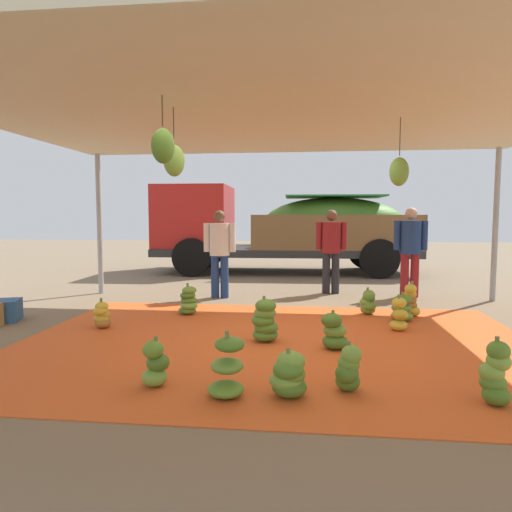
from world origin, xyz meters
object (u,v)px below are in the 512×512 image
banana_bunch_7 (368,303)px  banana_bunch_10 (495,374)px  worker_1 (331,245)px  banana_bunch_3 (102,316)px  banana_bunch_11 (188,301)px  banana_bunch_5 (265,321)px  banana_bunch_1 (411,301)px  banana_bunch_12 (334,332)px  banana_bunch_0 (227,369)px  banana_bunch_8 (155,365)px  banana_bunch_2 (402,309)px  crate_1 (6,310)px  worker_2 (220,247)px  cargo_truck_main (280,226)px  banana_bunch_13 (399,315)px  banana_bunch_6 (289,375)px  worker_0 (410,245)px  banana_bunch_4 (348,370)px

banana_bunch_7 → banana_bunch_10: bearing=-80.1°
worker_1 → banana_bunch_7: bearing=-76.1°
banana_bunch_3 → banana_bunch_11: banana_bunch_11 is taller
banana_bunch_5 → banana_bunch_11: bearing=133.5°
banana_bunch_10 → worker_1: bearing=101.4°
banana_bunch_1 → banana_bunch_12: bearing=-123.6°
banana_bunch_0 → banana_bunch_1: (2.30, 3.50, 0.00)m
banana_bunch_5 → banana_bunch_8: bearing=-117.9°
banana_bunch_1 → banana_bunch_7: size_ratio=1.28×
banana_bunch_2 → crate_1: size_ratio=1.03×
banana_bunch_2 → worker_2: bearing=152.0°
worker_1 → cargo_truck_main: bearing=109.8°
banana_bunch_11 → worker_1: 3.39m
banana_bunch_13 → banana_bunch_8: bearing=-138.0°
banana_bunch_12 → banana_bunch_2: bearing=55.6°
banana_bunch_3 → worker_2: 2.94m
banana_bunch_6 → banana_bunch_13: banana_bunch_13 is taller
worker_0 → worker_2: bearing=-172.3°
banana_bunch_0 → banana_bunch_3: bearing=134.5°
banana_bunch_0 → worker_0: 5.96m
banana_bunch_8 → banana_bunch_12: 2.20m
banana_bunch_1 → worker_1: worker_1 is taller
banana_bunch_12 → worker_2: worker_2 is taller
banana_bunch_2 → worker_2: 3.59m
crate_1 → worker_1: bearing=31.6°
banana_bunch_0 → worker_2: bearing=101.7°
banana_bunch_0 → banana_bunch_1: bearing=56.7°
banana_bunch_6 → banana_bunch_8: banana_bunch_8 is taller
banana_bunch_11 → banana_bunch_7: bearing=6.4°
crate_1 → banana_bunch_11: bearing=15.5°
banana_bunch_5 → cargo_truck_main: 7.28m
worker_1 → banana_bunch_1: bearing=-60.6°
banana_bunch_13 → banana_bunch_3: bearing=-175.6°
banana_bunch_7 → banana_bunch_11: (-2.85, -0.32, 0.02)m
banana_bunch_4 → worker_0: worker_0 is taller
banana_bunch_1 → banana_bunch_8: bearing=-131.9°
banana_bunch_6 → worker_1: bearing=83.6°
banana_bunch_3 → banana_bunch_8: banana_bunch_8 is taller
banana_bunch_1 → banana_bunch_3: (-4.47, -1.29, -0.06)m
banana_bunch_5 → banana_bunch_7: 2.30m
banana_bunch_3 → banana_bunch_11: 1.40m
banana_bunch_5 → crate_1: size_ratio=1.35×
banana_bunch_3 → banana_bunch_1: bearing=16.0°
banana_bunch_3 → banana_bunch_10: (4.43, -2.13, 0.08)m
banana_bunch_1 → crate_1: banana_bunch_1 is taller
banana_bunch_0 → worker_1: bearing=78.3°
banana_bunch_2 → banana_bunch_10: (0.15, -3.06, 0.07)m
banana_bunch_12 → cargo_truck_main: size_ratio=0.07×
banana_bunch_8 → crate_1: bearing=143.1°
banana_bunch_6 → worker_0: worker_0 is taller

